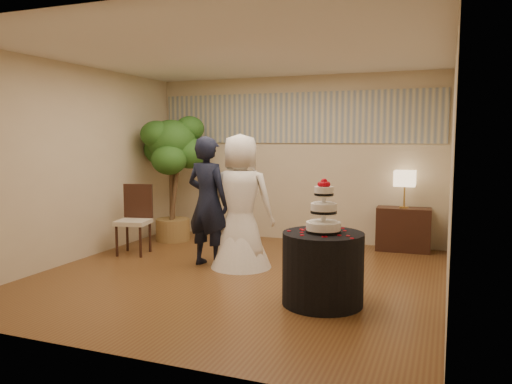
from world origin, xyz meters
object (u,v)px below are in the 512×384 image
at_px(groom, 208,202).
at_px(wedding_cake, 324,206).
at_px(console, 403,229).
at_px(ficus_tree, 172,177).
at_px(cake_table, 323,268).
at_px(table_lamp, 405,189).
at_px(bride, 241,201).
at_px(side_chair, 133,220).

distance_m(groom, wedding_cake, 2.12).
bearing_deg(console, ficus_tree, -173.80).
bearing_deg(wedding_cake, groom, 151.48).
height_order(groom, console, groom).
distance_m(cake_table, table_lamp, 3.03).
distance_m(bride, table_lamp, 2.69).
xyz_separation_m(bride, console, (1.99, 1.81, -0.57)).
bearing_deg(wedding_cake, console, 78.70).
height_order(cake_table, ficus_tree, ficus_tree).
bearing_deg(ficus_tree, bride, -34.22).
height_order(cake_table, table_lamp, table_lamp).
bearing_deg(console, groom, -144.84).
relative_size(wedding_cake, ficus_tree, 0.26).
bearing_deg(side_chair, ficus_tree, 77.17).
distance_m(console, ficus_tree, 3.90).
xyz_separation_m(wedding_cake, table_lamp, (0.58, 2.91, -0.09)).
bearing_deg(bride, groom, 7.18).
height_order(wedding_cake, side_chair, wedding_cake).
height_order(cake_table, side_chair, side_chair).
height_order(wedding_cake, table_lamp, wedding_cake).
distance_m(bride, wedding_cake, 1.79).
bearing_deg(wedding_cake, side_chair, 159.50).
bearing_deg(table_lamp, side_chair, -155.83).
distance_m(groom, side_chair, 1.42).
bearing_deg(groom, wedding_cake, 162.58).
bearing_deg(console, bride, -140.40).
xyz_separation_m(wedding_cake, side_chair, (-3.22, 1.21, -0.53)).
relative_size(wedding_cake, table_lamp, 0.99).
distance_m(table_lamp, side_chair, 4.19).
bearing_deg(cake_table, table_lamp, 78.70).
relative_size(groom, bride, 0.98).
xyz_separation_m(bride, wedding_cake, (1.40, -1.10, 0.15)).
distance_m(wedding_cake, console, 3.06).
relative_size(bride, cake_table, 2.11).
bearing_deg(ficus_tree, console, 8.97).
height_order(bride, table_lamp, bride).
height_order(table_lamp, side_chair, table_lamp).
height_order(table_lamp, ficus_tree, ficus_tree).
relative_size(console, ficus_tree, 0.37).
distance_m(wedding_cake, ficus_tree, 3.95).
height_order(cake_table, console, cake_table).
relative_size(bride, wedding_cake, 3.17).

